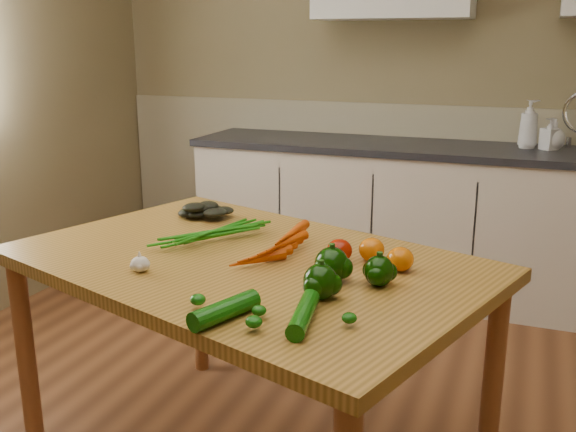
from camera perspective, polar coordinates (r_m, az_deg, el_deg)
The scene contains 17 objects.
room at distance 1.87m, azimuth -2.22°, elevation 8.32°, with size 4.04×5.04×2.64m.
counter_run at distance 3.89m, azimuth 12.66°, elevation -0.30°, with size 2.84×0.64×1.14m.
table at distance 2.10m, azimuth -3.76°, elevation -6.00°, with size 1.72×1.38×0.80m.
soap_bottle_a at distance 3.82m, azimuth 20.62°, elevation 7.65°, with size 0.10×0.10×0.27m, color silver.
soap_bottle_b at distance 3.81m, azimuth 22.26°, elevation 6.77°, with size 0.08×0.08×0.17m, color silver.
soap_bottle_c at distance 3.83m, azimuth 22.52°, elevation 6.74°, with size 0.13×0.13×0.17m, color silver.
carrot_bunch at distance 2.11m, azimuth -2.63°, elevation -2.22°, with size 0.28×0.21×0.07m, color #C54204, non-canonical shape.
leafy_greens at distance 2.55m, azimuth -7.42°, elevation 1.09°, with size 0.21×0.19×0.11m, color black, non-canonical shape.
garlic_bulb at distance 1.98m, azimuth -13.02°, elevation -4.18°, with size 0.06×0.06×0.05m, color silver.
pepper_a at distance 1.85m, azimuth 3.90°, elevation -4.35°, with size 0.10×0.10×0.10m, color black.
pepper_b at distance 1.84m, azimuth 8.09°, elevation -4.86°, with size 0.09×0.09×0.09m, color black.
pepper_c at distance 1.73m, azimuth 2.90°, elevation -5.86°, with size 0.10×0.10×0.10m, color black.
tomato_a at distance 2.02m, azimuth 4.59°, elevation -3.08°, with size 0.08×0.08×0.07m, color #921402.
tomato_b at distance 2.04m, azimuth 7.44°, elevation -2.96°, with size 0.08×0.08×0.07m, color #D96105.
tomato_c at distance 1.96m, azimuth 9.95°, elevation -3.80°, with size 0.08×0.08×0.07m, color #D96105.
zucchini_a at distance 1.59m, azimuth 1.39°, elevation -8.72°, with size 0.05×0.05×0.23m, color #0B4907.
zucchini_b at distance 1.61m, azimuth -5.65°, elevation -8.33°, with size 0.05×0.05×0.20m, color #0B4907.
Camera 1 is at (0.73, -1.53, 1.47)m, focal length 40.00 mm.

